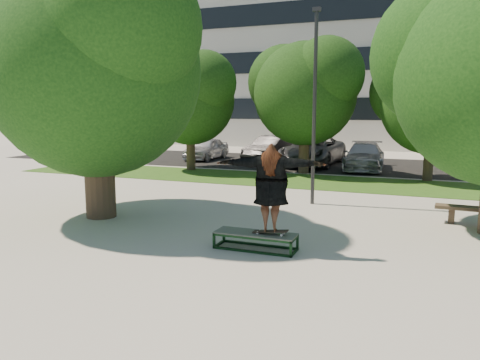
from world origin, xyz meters
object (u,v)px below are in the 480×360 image
at_px(tree_left, 94,58).
at_px(car_silver_a, 206,149).
at_px(lamppost, 314,106).
at_px(car_silver_b, 364,156).
at_px(grind_box, 256,241).
at_px(car_grey, 313,151).
at_px(car_dark, 272,148).

xyz_separation_m(tree_left, car_silver_a, (-3.56, 14.54, -3.77)).
distance_m(lamppost, car_silver_b, 9.73).
bearing_deg(grind_box, lamppost, 89.30).
distance_m(tree_left, car_grey, 14.91).
bearing_deg(lamppost, car_silver_b, 86.74).
xyz_separation_m(tree_left, car_grey, (2.99, 14.15, -3.64)).
distance_m(tree_left, car_silver_a, 15.44).
relative_size(tree_left, car_silver_b, 1.54).
height_order(lamppost, car_dark, lamppost).
bearing_deg(car_silver_a, car_dark, 9.53).
bearing_deg(tree_left, car_silver_b, 66.34).
bearing_deg(car_silver_b, car_dark, 158.39).
bearing_deg(car_silver_b, car_grey, 159.98).
bearing_deg(car_dark, grind_box, -63.27).
xyz_separation_m(car_dark, car_silver_b, (5.47, -1.80, -0.07)).
distance_m(car_grey, car_silver_b, 2.97).
relative_size(lamppost, car_silver_b, 1.32).
height_order(tree_left, car_silver_b, tree_left).
relative_size(car_silver_a, car_silver_b, 0.83).
relative_size(tree_left, car_dark, 1.58).
relative_size(car_grey, car_silver_b, 1.23).
relative_size(lamppost, car_dark, 1.36).
height_order(car_silver_a, car_grey, car_grey).
bearing_deg(lamppost, grind_box, -90.70).
height_order(lamppost, car_silver_a, lamppost).
xyz_separation_m(grind_box, car_silver_b, (0.60, 14.72, 0.48)).
bearing_deg(car_silver_a, lamppost, -48.77).
height_order(tree_left, lamppost, tree_left).
height_order(car_dark, car_grey, car_grey).
bearing_deg(grind_box, car_grey, 98.20).
xyz_separation_m(tree_left, lamppost, (5.29, 3.91, -1.27)).
height_order(grind_box, car_silver_a, car_silver_a).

